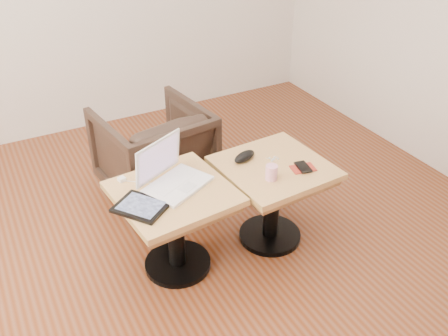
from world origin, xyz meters
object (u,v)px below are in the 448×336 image
side_table_left (174,211)px  striped_cup (271,172)px  armchair (154,151)px  side_table_right (273,184)px  laptop (171,176)px

side_table_left → striped_cup: bearing=-21.9°
side_table_left → armchair: (0.19, 0.81, -0.09)m
side_table_left → side_table_right: same height
side_table_left → laptop: 0.19m
laptop → armchair: size_ratio=0.61×
laptop → striped_cup: size_ratio=4.91×
armchair → laptop: bearing=69.7°
side_table_left → side_table_right: bearing=-9.1°
laptop → armchair: bearing=50.9°
side_table_left → laptop: size_ratio=1.53×
laptop → striped_cup: laptop is taller
side_table_left → striped_cup: (0.52, -0.15, 0.18)m
side_table_left → striped_cup: size_ratio=7.51×
striped_cup → armchair: bearing=109.2°
side_table_right → striped_cup: striped_cup is taller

